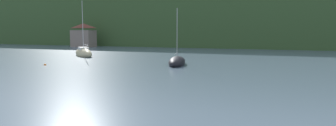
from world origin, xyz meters
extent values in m
cube|color=#38562D|center=(0.00, 131.37, 8.27)|extent=(352.00, 68.61, 16.55)
ellipsoid|color=#264223|center=(-52.54, 148.52, 5.79)|extent=(246.40, 48.03, 33.01)
cube|color=gray|center=(-48.52, 91.07, 2.46)|extent=(6.56, 4.02, 4.93)
pyramid|color=brown|center=(-48.52, 91.07, 6.24)|extent=(6.89, 4.22, 1.41)
ellipsoid|color=#CCBC8E|center=(-26.59, 63.03, 0.46)|extent=(7.83, 7.00, 2.05)
cylinder|color=#B7B7BC|center=(-26.59, 63.03, 5.44)|extent=(0.10, 0.10, 8.83)
cylinder|color=#ADADB2|center=(-25.21, 61.89, 2.08)|extent=(2.83, 2.35, 0.09)
cube|color=silver|center=(-26.59, 63.03, 1.33)|extent=(2.67, 2.58, 0.61)
ellipsoid|color=black|center=(-6.05, 55.96, 0.35)|extent=(3.49, 6.77, 1.56)
cylinder|color=#B7B7BC|center=(-6.05, 55.96, 4.07)|extent=(0.08, 0.08, 6.59)
cylinder|color=#ADADB2|center=(-5.77, 54.80, 1.57)|extent=(0.62, 2.34, 0.07)
sphere|color=orange|center=(-21.89, 49.17, 0.00)|extent=(0.36, 0.36, 0.36)
camera|label=1|loc=(7.06, 20.28, 4.23)|focal=31.10mm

